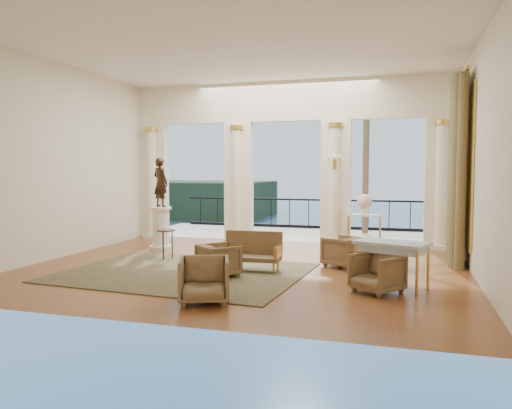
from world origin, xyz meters
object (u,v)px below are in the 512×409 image
(armchair_a, at_px, (204,278))
(statue, at_px, (160,183))
(armchair_b, at_px, (377,271))
(console_table, at_px, (364,220))
(side_table, at_px, (166,234))
(armchair_d, at_px, (219,259))
(settee, at_px, (252,251))
(armchair_c, at_px, (343,250))
(pedestal, at_px, (161,229))
(game_table, at_px, (392,246))

(armchair_a, height_order, statue, statue)
(armchair_b, height_order, console_table, console_table)
(armchair_a, height_order, side_table, armchair_a)
(armchair_d, xyz_separation_m, side_table, (-1.81, 1.38, 0.24))
(settee, bearing_deg, armchair_d, -121.06)
(armchair_c, relative_size, pedestal, 0.66)
(side_table, bearing_deg, armchair_d, -37.42)
(armchair_a, height_order, armchair_b, armchair_a)
(armchair_a, distance_m, armchair_b, 2.89)
(statue, bearing_deg, armchair_b, 171.95)
(armchair_b, xyz_separation_m, side_table, (-4.78, 1.80, 0.23))
(statue, xyz_separation_m, side_table, (0.85, -1.41, -1.13))
(armchair_d, bearing_deg, console_table, -77.23)
(armchair_a, height_order, armchair_c, armchair_a)
(armchair_c, relative_size, settee, 0.59)
(settee, xyz_separation_m, console_table, (1.96, 3.76, 0.33))
(armchair_c, bearing_deg, armchair_d, -24.00)
(game_table, xyz_separation_m, statue, (-5.85, 2.84, 0.99))
(statue, distance_m, console_table, 5.44)
(armchair_a, bearing_deg, game_table, 11.95)
(armchair_b, xyz_separation_m, game_table, (0.22, 0.37, 0.37))
(armchair_b, distance_m, settee, 2.80)
(side_table, bearing_deg, statue, 121.18)
(console_table, bearing_deg, side_table, -134.32)
(armchair_b, bearing_deg, armchair_a, -113.27)
(settee, bearing_deg, console_table, 60.79)
(settee, bearing_deg, statue, 145.20)
(console_table, bearing_deg, armchair_a, -98.32)
(game_table, bearing_deg, side_table, -174.90)
(armchair_d, bearing_deg, side_table, 3.18)
(armchair_a, height_order, game_table, game_table)
(settee, height_order, console_table, console_table)
(pedestal, bearing_deg, armchair_d, -46.38)
(armchair_b, height_order, settee, settee)
(pedestal, relative_size, console_table, 1.13)
(armchair_b, xyz_separation_m, armchair_d, (-2.97, 0.42, -0.01))
(armchair_a, relative_size, statue, 0.61)
(armchair_a, bearing_deg, statue, 103.26)
(armchair_b, distance_m, pedestal, 6.48)
(pedestal, bearing_deg, game_table, -25.87)
(armchair_c, xyz_separation_m, console_table, (0.23, 2.89, 0.37))
(armchair_c, distance_m, side_table, 3.99)
(pedestal, distance_m, console_table, 5.35)
(armchair_d, distance_m, pedestal, 3.85)
(armchair_b, relative_size, pedestal, 0.66)
(armchair_c, relative_size, game_table, 0.53)
(pedestal, xyz_separation_m, console_table, (5.05, 1.75, 0.20))
(armchair_b, bearing_deg, game_table, 96.63)
(statue, height_order, side_table, statue)
(armchair_a, height_order, settee, settee)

